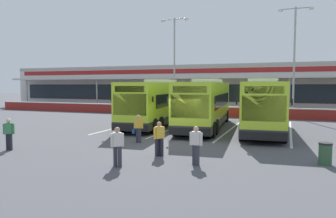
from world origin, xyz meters
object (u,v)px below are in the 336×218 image
(lamp_post_west, at_px, (174,59))
(pedestrian_child, at_px, (117,145))
(litter_bin, at_px, (325,154))
(coach_bus_centre, at_px, (262,106))
(pedestrian_with_handbag, at_px, (138,128))
(pedestrian_approaching_bus, at_px, (9,133))
(pedestrian_in_dark_coat, at_px, (196,144))
(lamp_post_centre, at_px, (294,55))
(pedestrian_near_bin, at_px, (159,138))
(coach_bus_left_centre, at_px, (206,105))
(coach_bus_leftmost, at_px, (158,103))

(lamp_post_west, bearing_deg, pedestrian_child, -75.83)
(pedestrian_child, xyz_separation_m, litter_bin, (7.92, 3.32, -0.41))
(coach_bus_centre, xyz_separation_m, pedestrian_with_handbag, (-6.29, -7.43, -0.93))
(coach_bus_centre, height_order, pedestrian_approaching_bus, coach_bus_centre)
(pedestrian_in_dark_coat, distance_m, lamp_post_centre, 22.78)
(pedestrian_child, xyz_separation_m, pedestrian_near_bin, (0.86, 2.36, 0.00))
(coach_bus_left_centre, distance_m, coach_bus_centre, 4.22)
(litter_bin, bearing_deg, pedestrian_near_bin, -172.31)
(pedestrian_in_dark_coat, relative_size, lamp_post_west, 0.15)
(litter_bin, bearing_deg, lamp_post_centre, 92.95)
(pedestrian_near_bin, height_order, lamp_post_centre, lamp_post_centre)
(pedestrian_in_dark_coat, xyz_separation_m, pedestrian_near_bin, (-2.04, 0.97, 0.00))
(lamp_post_west, height_order, lamp_post_centre, same)
(pedestrian_child, height_order, pedestrian_near_bin, same)
(lamp_post_centre, bearing_deg, pedestrian_in_dark_coat, -100.41)
(coach_bus_leftmost, relative_size, pedestrian_near_bin, 7.61)
(pedestrian_child, height_order, pedestrian_approaching_bus, same)
(pedestrian_with_handbag, distance_m, pedestrian_approaching_bus, 6.72)
(coach_bus_centre, xyz_separation_m, pedestrian_near_bin, (-3.82, -10.25, -0.91))
(coach_bus_left_centre, relative_size, pedestrian_approaching_bus, 7.61)
(pedestrian_in_dark_coat, relative_size, lamp_post_centre, 0.15)
(pedestrian_near_bin, xyz_separation_m, lamp_post_centre, (6.04, 20.78, 5.42))
(lamp_post_centre, bearing_deg, coach_bus_leftmost, -136.57)
(coach_bus_left_centre, xyz_separation_m, lamp_post_centre, (6.44, 10.36, 4.50))
(pedestrian_approaching_bus, relative_size, lamp_post_centre, 0.15)
(pedestrian_with_handbag, bearing_deg, pedestrian_child, -72.82)
(pedestrian_with_handbag, bearing_deg, coach_bus_leftmost, 104.70)
(lamp_post_west, distance_m, litter_bin, 25.46)
(pedestrian_approaching_bus, relative_size, lamp_post_west, 0.15)
(pedestrian_child, relative_size, pedestrian_near_bin, 1.00)
(pedestrian_in_dark_coat, xyz_separation_m, pedestrian_child, (-2.90, -1.39, 0.00))
(coach_bus_leftmost, xyz_separation_m, pedestrian_near_bin, (4.55, -10.76, -0.91))
(coach_bus_leftmost, height_order, coach_bus_centre, same)
(pedestrian_in_dark_coat, xyz_separation_m, litter_bin, (5.02, 1.93, -0.41))
(pedestrian_approaching_bus, bearing_deg, pedestrian_near_bin, 10.58)
(litter_bin, bearing_deg, pedestrian_approaching_bus, -170.80)
(coach_bus_leftmost, xyz_separation_m, pedestrian_in_dark_coat, (6.59, -11.74, -0.91))
(pedestrian_in_dark_coat, distance_m, lamp_post_west, 24.73)
(coach_bus_centre, bearing_deg, lamp_post_centre, 78.11)
(litter_bin, bearing_deg, coach_bus_left_centre, 128.21)
(coach_bus_leftmost, distance_m, pedestrian_with_handbag, 8.26)
(pedestrian_with_handbag, relative_size, pedestrian_near_bin, 1.00)
(pedestrian_with_handbag, relative_size, lamp_post_west, 0.15)
(pedestrian_in_dark_coat, xyz_separation_m, pedestrian_approaching_bus, (-9.71, -0.46, 0.00))
(pedestrian_with_handbag, distance_m, lamp_post_west, 19.90)
(pedestrian_with_handbag, relative_size, litter_bin, 1.74)
(pedestrian_in_dark_coat, bearing_deg, lamp_post_west, 111.69)
(coach_bus_left_centre, relative_size, lamp_post_west, 1.12)
(coach_bus_centre, distance_m, pedestrian_near_bin, 10.98)
(coach_bus_centre, xyz_separation_m, lamp_post_west, (-10.70, 11.20, 4.50))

